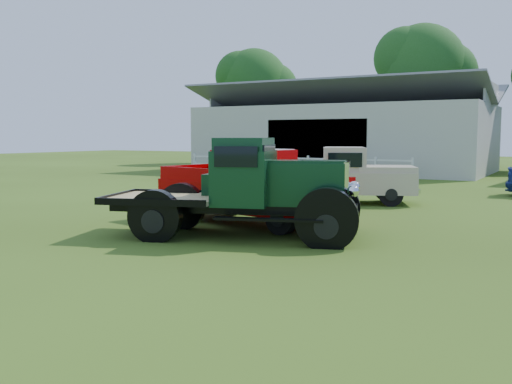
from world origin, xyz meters
The scene contains 8 objects.
ground centered at (0.00, 0.00, 0.00)m, with size 120.00×120.00×0.00m, color #344D12.
shed_left centered at (-7.00, 26.00, 2.80)m, with size 18.80×10.20×5.60m, color #A5A5A5, non-canonical shape.
fence_rail centered at (-8.00, 20.00, 0.60)m, with size 14.20×0.16×1.20m, color white, non-canonical shape.
tree_a centered at (-18.00, 33.00, 5.25)m, with size 6.30×6.30×10.50m, color #255B20, non-canonical shape.
tree_b centered at (-4.00, 34.00, 5.75)m, with size 6.90×6.90×11.50m, color #255B20, non-canonical shape.
vintage_flatbed centered at (-0.15, 1.08, 1.14)m, with size 5.76×2.28×2.28m, color #0F351D, non-canonical shape.
red_pickup centered at (-0.97, 3.01, 1.00)m, with size 5.47×2.10×1.99m, color #A90003, non-canonical shape.
white_pickup centered at (-0.59, 8.57, 0.95)m, with size 5.17×2.00×1.90m, color #BFB495, non-canonical shape.
Camera 1 is at (6.56, -10.03, 2.32)m, focal length 40.00 mm.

